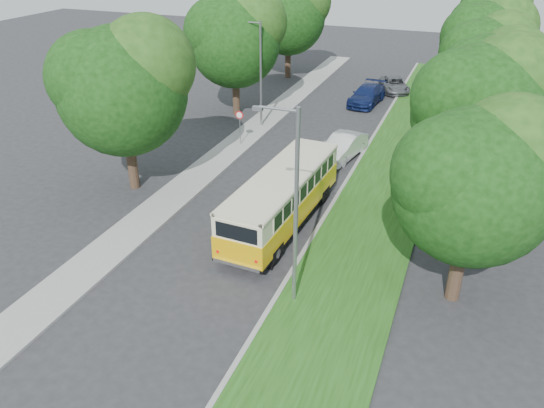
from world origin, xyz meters
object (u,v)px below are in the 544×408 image
at_px(car_silver, 332,149).
at_px(vintage_bus, 282,200).
at_px(car_white, 343,147).
at_px(car_blue, 367,95).
at_px(lamppost_near, 294,204).
at_px(lamppost_far, 259,71).
at_px(car_grey, 394,85).

bearing_deg(car_silver, vintage_bus, -68.41).
bearing_deg(car_white, car_blue, 106.09).
xyz_separation_m(lamppost_near, vintage_bus, (-2.41, 5.48, -2.94)).
height_order(car_white, car_blue, car_white).
bearing_deg(car_blue, car_white, -79.57).
bearing_deg(lamppost_far, car_white, -26.92).
distance_m(lamppost_near, car_silver, 15.27).
bearing_deg(vintage_bus, car_grey, 90.68).
height_order(lamppost_far, car_white, lamppost_far).
bearing_deg(car_grey, vintage_bus, -113.36).
xyz_separation_m(lamppost_far, car_grey, (7.70, 12.73, -3.49)).
height_order(vintage_bus, car_silver, vintage_bus).
height_order(lamppost_near, car_blue, lamppost_near).
bearing_deg(car_blue, car_silver, -82.55).
bearing_deg(car_grey, car_blue, -129.75).
bearing_deg(car_silver, car_blue, 113.66).
xyz_separation_m(lamppost_far, vintage_bus, (6.49, -13.02, -2.68)).
relative_size(lamppost_near, car_silver, 2.10).
relative_size(lamppost_near, car_blue, 1.55).
bearing_deg(lamppost_far, car_blue, 53.36).
bearing_deg(car_white, car_silver, -146.33).
bearing_deg(car_blue, lamppost_far, -120.97).
xyz_separation_m(car_blue, car_grey, (1.54, 4.44, -0.13)).
height_order(lamppost_near, lamppost_far, lamppost_near).
distance_m(lamppost_near, vintage_bus, 6.67).
bearing_deg(car_grey, lamppost_far, -141.85).
xyz_separation_m(lamppost_near, car_blue, (-2.74, 26.79, -3.62)).
relative_size(lamppost_near, vintage_bus, 0.83).
height_order(lamppost_far, car_grey, lamppost_far).
height_order(lamppost_far, car_silver, lamppost_far).
distance_m(vintage_bus, car_blue, 21.32).
bearing_deg(lamppost_near, car_blue, 95.85).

